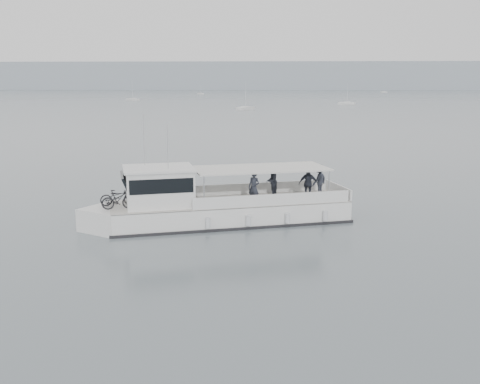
{
  "coord_description": "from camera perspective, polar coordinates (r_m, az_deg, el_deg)",
  "views": [
    {
      "loc": [
        4.95,
        -28.99,
        7.09
      ],
      "look_at": [
        3.77,
        -2.19,
        1.6
      ],
      "focal_mm": 40.0,
      "sensor_mm": 36.0,
      "label": 1
    }
  ],
  "objects": [
    {
      "name": "headland",
      "position": [
        589.05,
        2.09,
        12.24
      ],
      "size": [
        1400.0,
        90.0,
        28.0
      ],
      "primitive_type": "cube",
      "color": "#939EA8",
      "rests_on": "ground"
    },
    {
      "name": "moored_fleet",
      "position": [
        243.79,
        -5.49,
        9.94
      ],
      "size": [
        449.42,
        341.94,
        9.69
      ],
      "color": "white",
      "rests_on": "ground"
    },
    {
      "name": "tour_boat",
      "position": [
        27.31,
        -3.5,
        -1.45
      ],
      "size": [
        13.71,
        6.66,
        5.78
      ],
      "rotation": [
        0.0,
        0.0,
        0.29
      ],
      "color": "white",
      "rests_on": "ground"
    },
    {
      "name": "ground",
      "position": [
        30.25,
        -6.97,
        -2.08
      ],
      "size": [
        1400.0,
        1400.0,
        0.0
      ],
      "primitive_type": "plane",
      "color": "#535D62",
      "rests_on": "ground"
    }
  ]
}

